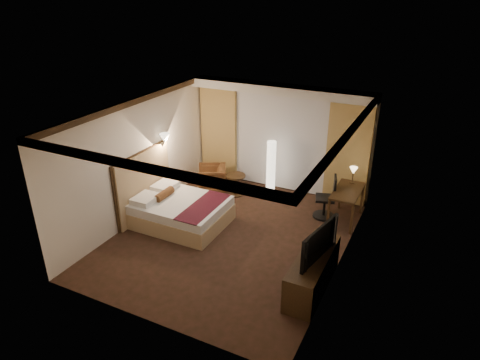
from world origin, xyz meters
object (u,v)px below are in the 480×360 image
at_px(bed, 182,212).
at_px(dresser, 313,272).
at_px(floor_lamp, 271,168).
at_px(side_table, 236,185).
at_px(office_chair, 325,197).
at_px(television, 314,239).
at_px(desk, 346,205).
at_px(armchair, 212,177).

distance_m(bed, dresser, 3.35).
bearing_deg(floor_lamp, side_table, -152.04).
xyz_separation_m(office_chair, dresser, (0.52, -2.53, -0.18)).
bearing_deg(dresser, office_chair, 101.55).
bearing_deg(dresser, side_table, 136.83).
xyz_separation_m(side_table, floor_lamp, (0.77, 0.41, 0.44)).
relative_size(bed, office_chair, 1.88).
bearing_deg(television, bed, 86.64).
height_order(bed, desk, desk).
xyz_separation_m(bed, floor_lamp, (1.20, 2.19, 0.43)).
bearing_deg(bed, side_table, 76.44).
height_order(dresser, television, television).
distance_m(armchair, desk, 3.44).
bearing_deg(bed, floor_lamp, 61.32).
distance_m(desk, television, 2.65).
height_order(armchair, floor_lamp, floor_lamp).
xyz_separation_m(floor_lamp, office_chair, (1.53, -0.52, -0.20)).
height_order(floor_lamp, dresser, floor_lamp).
bearing_deg(television, armchair, 64.25).
relative_size(bed, television, 1.66).
height_order(side_table, television, television).
bearing_deg(side_table, bed, -103.56).
height_order(bed, office_chair, office_chair).
relative_size(desk, office_chair, 1.12).
bearing_deg(dresser, desk, 91.11).
xyz_separation_m(floor_lamp, dresser, (2.04, -3.04, -0.38)).
relative_size(side_table, dresser, 0.32).
height_order(armchair, television, television).
distance_m(bed, office_chair, 3.20).
bearing_deg(desk, armchair, 179.07).
xyz_separation_m(dresser, television, (-0.03, -0.00, 0.66)).
relative_size(armchair, desk, 0.62).
xyz_separation_m(armchair, desk, (3.44, -0.06, 0.02)).
bearing_deg(desk, bed, -151.62).
distance_m(bed, television, 3.40).
relative_size(desk, television, 0.99).
bearing_deg(desk, television, -89.56).
distance_m(floor_lamp, office_chair, 1.62).
relative_size(armchair, television, 0.62).
bearing_deg(television, office_chair, 22.44).
bearing_deg(dresser, floor_lamp, 123.86).
relative_size(armchair, floor_lamp, 0.50).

